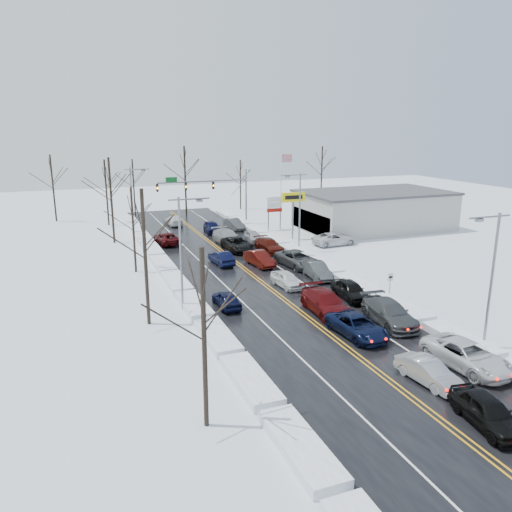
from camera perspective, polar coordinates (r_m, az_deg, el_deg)
name	(u,v)px	position (r m, az deg, el deg)	size (l,w,h in m)	color
ground	(263,283)	(46.37, 0.82, -3.14)	(160.00, 160.00, 0.00)	silver
road_surface	(255,277)	(48.15, -0.07, -2.45)	(14.00, 84.00, 0.01)	black
snow_bank_left	(178,286)	(46.11, -8.94, -3.43)	(1.83, 72.00, 0.53)	white
snow_bank_right	(325,269)	(51.25, 7.90, -1.53)	(1.83, 72.00, 0.53)	white
traffic_signal_mast	(213,188)	(72.28, -4.94, 7.74)	(13.28, 0.39, 8.00)	slate
tires_plus_sign	(293,200)	(63.67, 4.28, 6.36)	(3.20, 0.34, 6.00)	slate
used_vehicles_sign	(274,206)	(69.34, 2.13, 5.68)	(2.20, 0.22, 4.65)	slate
speed_limit_sign	(390,281)	(43.04, 15.09, -2.81)	(0.55, 0.09, 2.35)	slate
flagpole	(282,180)	(78.12, 3.00, 8.63)	(1.87, 1.20, 10.00)	silver
dealership_building	(374,210)	(72.41, 13.29, 5.16)	(20.40, 12.40, 5.30)	#A7A7A3
streetlight_se	(490,271)	(34.92, 25.21, -1.52)	(3.20, 0.25, 9.00)	slate
streetlight_ne	(298,206)	(57.34, 4.84, 5.74)	(3.20, 0.25, 9.00)	slate
streetlight_sw	(183,245)	(38.88, -8.35, 1.31)	(3.20, 0.25, 9.00)	slate
streetlight_nw	(133,197)	(66.06, -13.84, 6.56)	(3.20, 0.25, 9.00)	slate
tree_left_a	(203,304)	(23.06, -6.06, -5.53)	(3.60, 3.60, 9.00)	#2D231C
tree_left_b	(144,231)	(36.03, -12.71, 2.76)	(4.00, 4.00, 10.00)	#2D231C
tree_left_c	(132,213)	(50.00, -13.95, 4.76)	(3.40, 3.40, 8.50)	#2D231C
tree_left_d	(110,184)	(63.54, -16.33, 7.93)	(4.20, 4.20, 10.50)	#2D231C
tree_left_e	(106,180)	(75.54, -16.82, 8.36)	(3.80, 3.80, 9.50)	#2D231C
tree_far_a	(52,175)	(81.28, -22.30, 8.55)	(4.00, 4.00, 10.00)	#2D231C
tree_far_b	(133,176)	(82.99, -13.87, 8.84)	(3.60, 3.60, 9.00)	#2D231C
tree_far_c	(185,167)	(82.31, -8.14, 10.04)	(4.40, 4.40, 11.00)	#2D231C
tree_far_d	(240,175)	(86.67, -1.80, 9.25)	(3.40, 3.40, 8.50)	#2D231C
tree_far_e	(322,164)	(93.48, 7.54, 10.40)	(4.20, 4.20, 10.50)	#2D231C
queued_car_0	(486,425)	(28.16, 24.76, -17.14)	(1.79, 4.46, 1.52)	black
queued_car_1	(427,382)	(30.98, 18.96, -13.50)	(1.44, 4.12, 1.36)	#9FA1A7
queued_car_2	(357,336)	(35.95, 11.42, -8.90)	(2.41, 5.23, 1.45)	black
queued_car_3	(325,313)	(39.64, 7.89, -6.46)	(2.39, 5.89, 1.71)	#520B0D
queued_car_4	(287,287)	(45.49, 3.53, -3.52)	(1.65, 4.09, 1.39)	white
queued_car_5	(259,265)	(52.16, 0.39, -1.09)	(1.61, 4.60, 1.52)	#450C09
queued_car_6	(238,251)	(58.34, -2.12, 0.61)	(2.59, 5.62, 1.56)	black
queued_car_7	(227,244)	(61.81, -3.29, 1.41)	(2.41, 5.92, 1.72)	#95979C
queued_car_8	(212,233)	(68.38, -5.05, 2.68)	(1.87, 4.65, 1.58)	black
queued_car_10	(465,367)	(33.54, 22.81, -11.63)	(2.63, 5.71, 1.59)	silver
queued_car_11	(389,323)	(38.56, 14.92, -7.46)	(2.35, 5.79, 1.68)	#3B3E40
queued_car_12	(350,299)	(43.10, 10.72, -4.81)	(1.84, 4.57, 1.56)	black
queued_car_13	(317,278)	(48.32, 6.93, -2.50)	(1.62, 4.64, 1.53)	#424548
queued_car_14	(297,266)	(51.97, 4.75, -1.20)	(2.68, 5.81, 1.61)	#414447
queued_car_15	(269,251)	(58.02, 1.49, 0.54)	(2.04, 5.03, 1.46)	#451009
queued_car_16	(254,242)	(62.61, -0.29, 1.61)	(1.65, 4.09, 1.39)	#A4A7AC
queued_car_17	(234,229)	(70.41, -2.52, 3.07)	(1.57, 4.51, 1.49)	#444749
oncoming_car_0	(221,264)	(52.72, -3.97, -0.96)	(1.50, 4.30, 1.42)	black
oncoming_car_1	(167,244)	(62.58, -10.09, 1.37)	(2.41, 5.23, 1.45)	#44090C
oncoming_car_2	(174,225)	(74.27, -9.40, 3.50)	(1.91, 4.71, 1.37)	white
oncoming_car_3	(227,307)	(40.53, -3.37, -5.85)	(1.58, 3.94, 1.34)	black
parked_car_0	(334,245)	(61.81, 8.93, 1.25)	(2.56, 5.55, 1.54)	silver
parked_car_1	(335,234)	(67.79, 9.07, 2.44)	(2.14, 5.26, 1.53)	silver
parked_car_2	(301,227)	(72.52, 5.21, 3.37)	(1.57, 3.90, 1.33)	black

